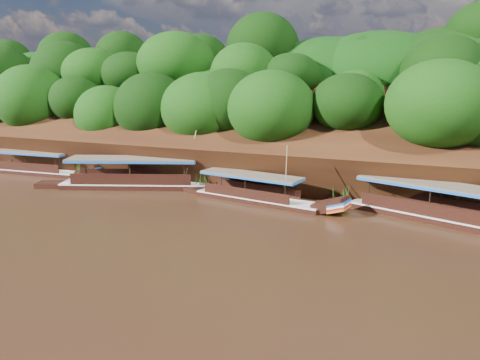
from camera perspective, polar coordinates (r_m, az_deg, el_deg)
The scene contains 7 objects.
ground at distance 30.66m, azimuth -2.67°, elevation -5.98°, with size 160.00×160.00×0.00m, color black.
riverbank at distance 51.10m, azimuth 8.54°, elevation 3.51°, with size 120.00×30.06×19.40m.
boat_0 at distance 34.50m, azimuth 25.18°, elevation -4.06°, with size 15.82×7.14×7.14m.
boat_1 at distance 36.65m, azimuth 3.11°, elevation -2.10°, with size 12.82×3.85×5.29m.
boat_2 at distance 42.35m, azimuth -10.48°, elevation -0.14°, with size 16.92×8.24×7.15m.
boat_3 at distance 51.50m, azimuth -22.78°, elevation 1.21°, with size 13.20×3.11×2.78m.
reeds at distance 39.85m, azimuth -0.61°, elevation -0.40°, with size 51.16×2.46×1.85m.
Camera 1 is at (12.82, -26.12, 9.66)m, focal length 35.00 mm.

